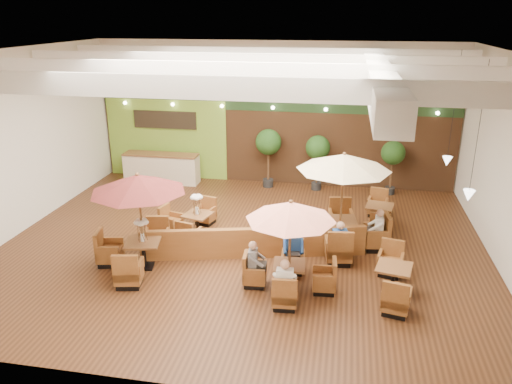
% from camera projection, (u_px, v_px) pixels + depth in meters
% --- Properties ---
extents(room, '(14.04, 14.00, 5.52)m').
position_uv_depth(room, '(259.00, 115.00, 14.58)').
color(room, '#381E0F').
rests_on(room, ground).
extents(service_counter, '(3.00, 0.75, 1.18)m').
position_uv_depth(service_counter, '(162.00, 168.00, 19.99)').
color(service_counter, beige).
rests_on(service_counter, ground).
extents(booth_divider, '(6.13, 1.68, 0.87)m').
position_uv_depth(booth_divider, '(254.00, 243.00, 13.85)').
color(booth_divider, brown).
rests_on(booth_divider, ground).
extents(table_0, '(2.59, 2.71, 2.67)m').
position_uv_depth(table_0, '(137.00, 201.00, 12.80)').
color(table_0, brown).
rests_on(table_0, ground).
extents(table_1, '(2.32, 2.32, 2.36)m').
position_uv_depth(table_1, '(290.00, 228.00, 11.85)').
color(table_1, brown).
rests_on(table_1, ground).
extents(table_2, '(2.87, 2.87, 2.86)m').
position_uv_depth(table_2, '(343.00, 184.00, 13.98)').
color(table_2, brown).
rests_on(table_2, ground).
extents(table_3, '(1.67, 2.40, 1.46)m').
position_uv_depth(table_3, '(191.00, 221.00, 15.31)').
color(table_3, brown).
rests_on(table_3, ground).
extents(table_4, '(0.96, 2.51, 0.90)m').
position_uv_depth(table_4, '(393.00, 280.00, 12.10)').
color(table_4, brown).
rests_on(table_4, ground).
extents(table_5, '(0.95, 2.52, 0.91)m').
position_uv_depth(table_5, '(379.00, 216.00, 15.87)').
color(table_5, brown).
rests_on(table_5, ground).
extents(topiary_0, '(0.99, 0.99, 2.30)m').
position_uv_depth(topiary_0, '(268.00, 144.00, 19.06)').
color(topiary_0, black).
rests_on(topiary_0, ground).
extents(topiary_1, '(0.92, 0.92, 2.13)m').
position_uv_depth(topiary_1, '(318.00, 150.00, 18.79)').
color(topiary_1, black).
rests_on(topiary_1, ground).
extents(topiary_2, '(0.88, 0.88, 2.05)m').
position_uv_depth(topiary_2, '(393.00, 155.00, 18.34)').
color(topiary_2, black).
rests_on(topiary_2, ground).
extents(diner_0, '(0.39, 0.32, 0.80)m').
position_uv_depth(diner_0, '(285.00, 278.00, 11.35)').
color(diner_0, white).
rests_on(diner_0, ground).
extents(diner_1, '(0.40, 0.34, 0.78)m').
position_uv_depth(diner_1, '(293.00, 246.00, 12.94)').
color(diner_1, '#2755AB').
rests_on(diner_1, ground).
extents(diner_2, '(0.31, 0.37, 0.75)m').
position_uv_depth(diner_2, '(255.00, 259.00, 12.30)').
color(diner_2, slate).
rests_on(diner_2, ground).
extents(diner_3, '(0.42, 0.38, 0.78)m').
position_uv_depth(diner_3, '(339.00, 238.00, 13.41)').
color(diner_3, '#2755AB').
rests_on(diner_3, ground).
extents(diner_4, '(0.31, 0.38, 0.78)m').
position_uv_depth(diner_4, '(377.00, 225.00, 14.20)').
color(diner_4, white).
rests_on(diner_4, ground).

